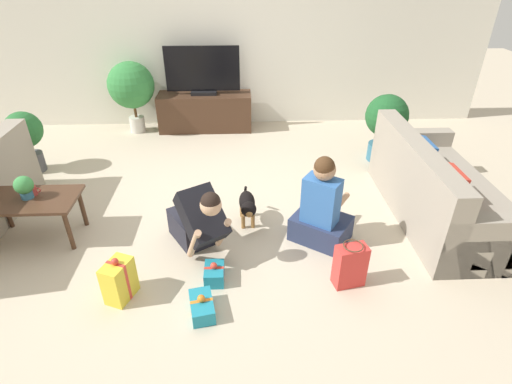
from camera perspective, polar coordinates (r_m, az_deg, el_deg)
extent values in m
plane|color=beige|center=(4.36, -7.00, -2.70)|extent=(16.00, 16.00, 0.00)
cube|color=white|center=(6.35, -6.26, 20.96)|extent=(8.40, 0.06, 2.60)
cube|color=gray|center=(4.58, 24.81, -0.84)|extent=(0.90, 1.95, 0.41)
cube|color=gray|center=(4.24, 21.79, 3.77)|extent=(0.20, 1.95, 0.42)
cube|color=gray|center=(3.91, 30.36, -6.69)|extent=(0.90, 0.16, 0.59)
cube|color=gray|center=(5.25, 21.12, 5.19)|extent=(0.90, 0.16, 0.59)
cube|color=red|center=(4.10, 25.83, 0.95)|extent=(0.18, 0.34, 0.32)
cube|color=#3366AD|center=(4.61, 22.52, 5.01)|extent=(0.18, 0.34, 0.32)
cube|color=#472D1E|center=(4.27, -29.65, -1.00)|extent=(0.87, 0.50, 0.03)
cylinder|color=#472D1E|center=(4.08, -25.18, -5.02)|extent=(0.04, 0.04, 0.42)
cylinder|color=#472D1E|center=(4.70, -32.12, -2.13)|extent=(0.04, 0.04, 0.42)
cylinder|color=#472D1E|center=(4.37, -23.56, -2.06)|extent=(0.04, 0.04, 0.42)
cube|color=#472D1E|center=(6.34, -7.26, 11.30)|extent=(1.41, 0.46, 0.56)
cube|color=black|center=(6.24, -7.44, 13.93)|extent=(0.38, 0.20, 0.05)
cube|color=black|center=(6.15, -7.67, 17.04)|extent=(1.09, 0.03, 0.65)
cylinder|color=beige|center=(6.52, -16.58, 9.29)|extent=(0.23, 0.23, 0.23)
cylinder|color=brown|center=(6.45, -16.87, 11.08)|extent=(0.04, 0.04, 0.20)
sphere|color=#337F3D|center=(6.33, -17.42, 14.37)|extent=(0.68, 0.68, 0.68)
cylinder|color=#336B84|center=(5.61, 17.35, 5.52)|extent=(0.35, 0.35, 0.23)
cylinder|color=brown|center=(5.53, 17.67, 7.33)|extent=(0.06, 0.06, 0.16)
sphere|color=#1E5628|center=(5.42, 18.19, 10.31)|extent=(0.54, 0.54, 0.54)
cylinder|color=#4C4C51|center=(5.81, -29.15, 3.76)|extent=(0.26, 0.26, 0.24)
cylinder|color=brown|center=(5.74, -29.63, 5.40)|extent=(0.05, 0.05, 0.13)
sphere|color=#286B33|center=(5.65, -30.29, 7.69)|extent=(0.44, 0.44, 0.44)
cube|color=#23232D|center=(3.91, -9.34, -4.92)|extent=(0.47, 0.53, 0.28)
cube|color=black|center=(3.52, -7.72, -3.35)|extent=(0.53, 0.60, 0.47)
sphere|color=tan|center=(3.27, -6.48, -1.87)|extent=(0.18, 0.18, 0.18)
sphere|color=black|center=(3.25, -6.51, -1.41)|extent=(0.17, 0.17, 0.17)
cylinder|color=tan|center=(3.51, -8.86, -7.34)|extent=(0.19, 0.26, 0.41)
cylinder|color=tan|center=(3.61, -4.74, -5.81)|extent=(0.19, 0.26, 0.41)
cube|color=#283351|center=(3.93, 9.21, -5.10)|extent=(0.66, 0.63, 0.24)
cube|color=#3366AD|center=(3.69, 9.28, -1.24)|extent=(0.38, 0.35, 0.45)
sphere|color=tan|center=(3.54, 9.77, 3.16)|extent=(0.20, 0.20, 0.20)
sphere|color=#472D19|center=(3.51, 9.76, 3.60)|extent=(0.18, 0.18, 0.18)
cylinder|color=tan|center=(3.85, 12.18, -1.25)|extent=(0.19, 0.25, 0.06)
cylinder|color=tan|center=(3.92, 8.73, -0.18)|extent=(0.19, 0.25, 0.06)
ellipsoid|color=black|center=(4.04, -1.30, -1.42)|extent=(0.18, 0.33, 0.18)
sphere|color=black|center=(3.84, -1.06, -2.48)|extent=(0.15, 0.15, 0.15)
sphere|color=olive|center=(3.80, -0.98, -3.15)|extent=(0.07, 0.07, 0.07)
cylinder|color=black|center=(4.18, -1.51, 0.39)|extent=(0.03, 0.10, 0.11)
cylinder|color=olive|center=(4.04, -1.84, -4.23)|extent=(0.04, 0.04, 0.15)
cylinder|color=olive|center=(4.05, -0.46, -4.15)|extent=(0.04, 0.04, 0.15)
cylinder|color=olive|center=(4.21, -2.05, -2.59)|extent=(0.04, 0.04, 0.15)
cylinder|color=olive|center=(4.22, -0.72, -2.52)|extent=(0.04, 0.04, 0.15)
cube|color=teal|center=(3.48, -5.97, -11.55)|extent=(0.17, 0.24, 0.13)
cube|color=red|center=(3.48, -5.97, -11.55)|extent=(0.17, 0.03, 0.14)
sphere|color=red|center=(3.42, -6.06, -10.42)|extent=(0.06, 0.06, 0.06)
cube|color=yellow|center=(3.43, -18.95, -11.88)|extent=(0.25, 0.30, 0.35)
cube|color=red|center=(3.43, -18.95, -11.88)|extent=(0.17, 0.09, 0.35)
sphere|color=red|center=(3.30, -19.54, -9.35)|extent=(0.06, 0.06, 0.06)
cube|color=teal|center=(3.24, -7.73, -15.92)|extent=(0.23, 0.32, 0.13)
cube|color=orange|center=(3.24, -7.73, -15.92)|extent=(0.18, 0.06, 0.13)
sphere|color=orange|center=(3.17, -7.84, -14.84)|extent=(0.06, 0.06, 0.06)
cube|color=red|center=(3.44, 13.28, -10.22)|extent=(0.28, 0.19, 0.39)
torus|color=#4C3823|center=(3.30, 13.73, -7.45)|extent=(0.19, 0.19, 0.01)
cylinder|color=#B23D38|center=(4.29, -29.33, 0.18)|extent=(0.08, 0.08, 0.09)
torus|color=#B23D38|center=(4.26, -28.73, 0.25)|extent=(0.06, 0.01, 0.06)
cylinder|color=#336B84|center=(4.27, -29.91, -0.32)|extent=(0.11, 0.11, 0.07)
sphere|color=#3D8E47|center=(4.22, -30.27, 0.87)|extent=(0.17, 0.17, 0.17)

